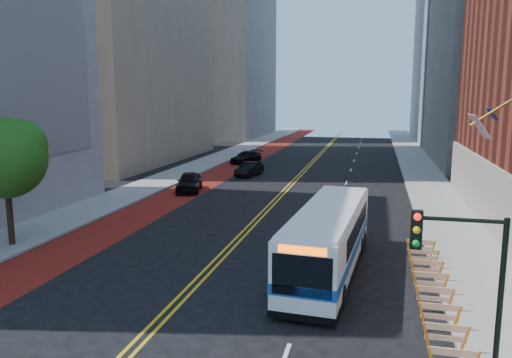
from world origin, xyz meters
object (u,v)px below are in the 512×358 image
object	(u,v)px
traffic_signal	(462,274)
car_c	(246,157)
car_a	(189,182)
street_tree	(6,155)
car_b	(249,169)
transit_bus	(329,239)

from	to	relation	value
traffic_signal	car_c	bearing A→B (deg)	110.94
car_c	car_a	bearing A→B (deg)	-70.22
street_tree	car_b	world-z (taller)	street_tree
traffic_signal	car_a	world-z (taller)	traffic_signal
transit_bus	car_a	distance (m)	21.29
traffic_signal	car_c	distance (m)	47.60
car_c	traffic_signal	bearing A→B (deg)	-48.72
street_tree	car_a	distance (m)	17.57
car_a	car_b	size ratio (longest dim) A/B	1.13
traffic_signal	car_a	bearing A→B (deg)	123.14
car_a	car_b	world-z (taller)	car_a
car_c	street_tree	bearing A→B (deg)	-75.70
transit_bus	car_b	distance (m)	27.67
street_tree	car_b	xyz separation A→B (m)	(6.41, 25.67, -4.23)
transit_bus	traffic_signal	bearing A→B (deg)	-63.00
street_tree	car_b	size ratio (longest dim) A/B	1.61
car_a	car_b	bearing A→B (deg)	57.95
car_a	traffic_signal	bearing A→B (deg)	-70.91
street_tree	traffic_signal	world-z (taller)	street_tree
street_tree	traffic_signal	distance (m)	22.79
traffic_signal	car_c	size ratio (longest dim) A/B	1.07
car_b	car_c	distance (m)	9.54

